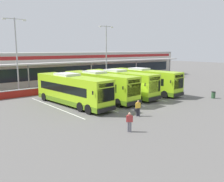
% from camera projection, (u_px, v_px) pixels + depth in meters
% --- Properties ---
extents(ground_plane, '(200.00, 200.00, 0.00)m').
position_uv_depth(ground_plane, '(142.00, 106.00, 28.60)').
color(ground_plane, '#605E5B').
extents(terminal_building, '(70.00, 13.00, 6.00)m').
position_uv_depth(terminal_building, '(44.00, 67.00, 48.45)').
color(terminal_building, beige).
rests_on(terminal_building, ground).
extents(red_barrier_wall, '(60.00, 0.40, 1.10)m').
position_uv_depth(red_barrier_wall, '(77.00, 87.00, 39.48)').
color(red_barrier_wall, maroon).
rests_on(red_barrier_wall, ground).
extents(coach_bus_leftmost, '(3.65, 12.30, 3.78)m').
position_uv_depth(coach_bus_leftmost, '(72.00, 90.00, 28.57)').
color(coach_bus_leftmost, '#9ED11E').
rests_on(coach_bus_leftmost, ground).
extents(coach_bus_left_centre, '(3.65, 12.30, 3.78)m').
position_uv_depth(coach_bus_left_centre, '(99.00, 86.00, 31.58)').
color(coach_bus_left_centre, '#9ED11E').
rests_on(coach_bus_left_centre, ground).
extents(coach_bus_centre, '(3.65, 12.30, 3.78)m').
position_uv_depth(coach_bus_centre, '(120.00, 84.00, 34.07)').
color(coach_bus_centre, '#9ED11E').
rests_on(coach_bus_centre, ground).
extents(coach_bus_right_centre, '(3.65, 12.30, 3.78)m').
position_uv_depth(coach_bus_right_centre, '(144.00, 81.00, 36.71)').
color(coach_bus_right_centre, '#9ED11E').
rests_on(coach_bus_right_centre, ground).
extents(bay_stripe_far_west, '(0.14, 13.00, 0.01)m').
position_uv_depth(bay_stripe_far_west, '(54.00, 107.00, 27.84)').
color(bay_stripe_far_west, silver).
rests_on(bay_stripe_far_west, ground).
extents(bay_stripe_west, '(0.14, 13.00, 0.01)m').
position_uv_depth(bay_stripe_west, '(85.00, 102.00, 30.49)').
color(bay_stripe_west, silver).
rests_on(bay_stripe_west, ground).
extents(bay_stripe_mid_west, '(0.14, 13.00, 0.01)m').
position_uv_depth(bay_stripe_mid_west, '(110.00, 98.00, 33.14)').
color(bay_stripe_mid_west, silver).
rests_on(bay_stripe_mid_west, ground).
extents(bay_stripe_centre, '(0.14, 13.00, 0.01)m').
position_uv_depth(bay_stripe_centre, '(132.00, 94.00, 35.79)').
color(bay_stripe_centre, silver).
rests_on(bay_stripe_centre, ground).
extents(bay_stripe_mid_east, '(0.14, 13.00, 0.01)m').
position_uv_depth(bay_stripe_mid_east, '(150.00, 91.00, 38.44)').
color(bay_stripe_mid_east, silver).
rests_on(bay_stripe_mid_east, ground).
extents(pedestrian_with_handbag, '(0.64, 0.46, 1.62)m').
position_uv_depth(pedestrian_with_handbag, '(138.00, 108.00, 23.93)').
color(pedestrian_with_handbag, '#33333D').
rests_on(pedestrian_with_handbag, ground).
extents(pedestrian_in_dark_coat, '(0.48, 0.42, 1.62)m').
position_uv_depth(pedestrian_in_dark_coat, '(129.00, 121.00, 19.34)').
color(pedestrian_in_dark_coat, slate).
rests_on(pedestrian_in_dark_coat, ground).
extents(lamp_post_west, '(3.24, 0.28, 11.00)m').
position_uv_depth(lamp_post_west, '(17.00, 52.00, 34.39)').
color(lamp_post_west, '#9E9EA3').
rests_on(lamp_post_west, ground).
extents(lamp_post_centre, '(3.24, 0.28, 11.00)m').
position_uv_depth(lamp_post_centre, '(106.00, 51.00, 45.32)').
color(lamp_post_centre, '#9E9EA3').
rests_on(lamp_post_centre, ground).
extents(litter_bin, '(0.54, 0.54, 0.93)m').
position_uv_depth(litter_bin, '(213.00, 95.00, 32.78)').
color(litter_bin, '#2D5133').
rests_on(litter_bin, ground).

